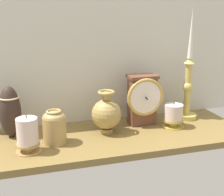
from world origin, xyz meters
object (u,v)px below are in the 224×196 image
at_px(brass_vase_jar, 54,126).
at_px(tall_ceramic_vase, 10,111).
at_px(candlestick_tall_left, 188,85).
at_px(pillar_candle_near_clock, 28,135).
at_px(brass_vase_bulbous, 107,114).
at_px(mantel_clock, 143,99).
at_px(pillar_candle_front, 173,115).

distance_m(brass_vase_jar, tall_ceramic_vase, 0.18).
height_order(candlestick_tall_left, tall_ceramic_vase, candlestick_tall_left).
relative_size(brass_vase_jar, pillar_candle_near_clock, 0.93).
bearing_deg(brass_vase_bulbous, pillar_candle_near_clock, -162.58).
bearing_deg(pillar_candle_near_clock, candlestick_tall_left, 12.92).
distance_m(candlestick_tall_left, brass_vase_bulbous, 0.38).
xyz_separation_m(mantel_clock, brass_vase_jar, (-0.36, -0.09, -0.04)).
bearing_deg(pillar_candle_near_clock, tall_ceramic_vase, 109.07).
distance_m(brass_vase_bulbous, pillar_candle_near_clock, 0.30).
bearing_deg(pillar_candle_front, candlestick_tall_left, 37.76).
relative_size(mantel_clock, pillar_candle_near_clock, 1.58).
bearing_deg(pillar_candle_front, tall_ceramic_vase, 172.74).
relative_size(candlestick_tall_left, pillar_candle_front, 4.45).
xyz_separation_m(pillar_candle_front, pillar_candle_near_clock, (-0.56, -0.07, 0.01)).
height_order(brass_vase_bulbous, tall_ceramic_vase, tall_ceramic_vase).
bearing_deg(brass_vase_bulbous, brass_vase_jar, -167.63).
relative_size(candlestick_tall_left, brass_vase_bulbous, 2.84).
bearing_deg(tall_ceramic_vase, pillar_candle_near_clock, -70.93).
bearing_deg(mantel_clock, candlestick_tall_left, 4.46).
height_order(mantel_clock, brass_vase_jar, mantel_clock).
relative_size(mantel_clock, brass_vase_bulbous, 1.24).
bearing_deg(candlestick_tall_left, pillar_candle_near_clock, -167.08).
relative_size(pillar_candle_near_clock, tall_ceramic_vase, 0.67).
bearing_deg(mantel_clock, pillar_candle_near_clock, -163.36).
xyz_separation_m(brass_vase_jar, tall_ceramic_vase, (-0.14, 0.10, 0.03)).
xyz_separation_m(mantel_clock, brass_vase_bulbous, (-0.16, -0.04, -0.03)).
xyz_separation_m(candlestick_tall_left, brass_vase_jar, (-0.57, -0.10, -0.08)).
height_order(mantel_clock, tall_ceramic_vase, mantel_clock).
relative_size(brass_vase_jar, tall_ceramic_vase, 0.63).
distance_m(brass_vase_bulbous, pillar_candle_front, 0.27).
xyz_separation_m(brass_vase_bulbous, brass_vase_jar, (-0.20, -0.04, -0.01)).
height_order(brass_vase_bulbous, pillar_candle_front, brass_vase_bulbous).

